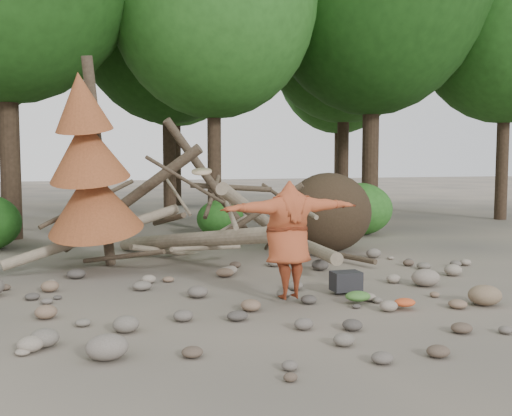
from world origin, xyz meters
name	(u,v)px	position (x,y,z in m)	size (l,w,h in m)	color
ground	(302,300)	(0.00, 0.00, 0.00)	(120.00, 120.00, 0.00)	#514C44
deadfall_pile	(308,215)	(2.02, 4.24, 0.95)	(8.55, 5.24, 3.30)	#332619
dead_conifer	(90,169)	(-3.12, 3.37, 2.11)	(2.06, 2.16, 4.35)	#4C3F30
bush_mid	(220,219)	(0.80, 7.80, 0.56)	(1.40, 1.40, 1.12)	#225A1A
bush_right	(359,209)	(5.00, 7.00, 0.80)	(2.00, 2.00, 1.60)	#2B6A21
frisbee_thrower	(288,239)	(-0.28, -0.08, 1.02)	(2.85, 0.99, 2.10)	#9F4223
backpack	(346,285)	(0.88, 0.14, 0.16)	(0.49, 0.33, 0.33)	black
cloth_green	(358,299)	(0.73, -0.54, 0.08)	(0.42, 0.35, 0.16)	#3D6F2C
cloth_orange	(405,306)	(1.24, -1.07, 0.06)	(0.34, 0.28, 0.12)	#C04821
boulder_front_left	(107,347)	(-3.24, -1.83, 0.15)	(0.49, 0.44, 0.29)	slate
boulder_front_right	(485,295)	(2.58, -1.25, 0.16)	(0.53, 0.48, 0.32)	#7C654D
boulder_mid_right	(426,278)	(2.54, 0.21, 0.16)	(0.52, 0.47, 0.31)	gray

